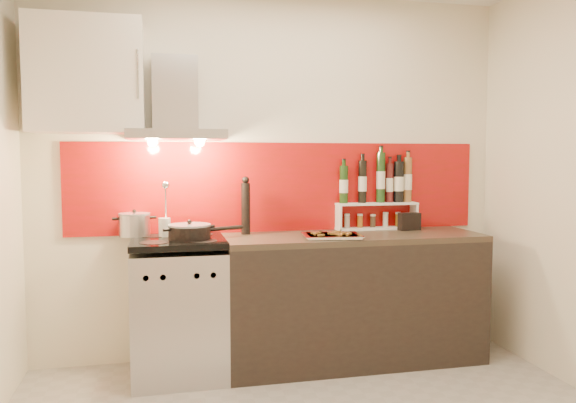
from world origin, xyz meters
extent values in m
cube|color=silver|center=(0.00, 1.40, 1.30)|extent=(3.40, 0.02, 2.60)
cube|color=#9B1408|center=(0.05, 1.39, 1.22)|extent=(3.00, 0.02, 0.64)
cube|color=#B7B7BA|center=(-0.70, 1.10, 0.42)|extent=(0.60, 0.60, 0.84)
cube|color=black|center=(-0.70, 0.81, 0.33)|extent=(0.50, 0.02, 0.40)
cube|color=#B7B7BA|center=(-0.70, 0.81, 0.72)|extent=(0.56, 0.02, 0.12)
cube|color=#FF190C|center=(-0.70, 0.81, 0.72)|extent=(0.10, 0.01, 0.04)
cube|color=black|center=(-0.70, 1.10, 0.89)|extent=(0.60, 0.60, 0.04)
cube|color=black|center=(0.50, 1.10, 0.43)|extent=(1.80, 0.60, 0.86)
cube|color=#32271E|center=(0.50, 1.10, 0.88)|extent=(1.80, 0.60, 0.04)
cube|color=#B7B7BA|center=(-0.70, 1.15, 1.58)|extent=(0.62, 0.50, 0.06)
cube|color=#B7B7BA|center=(-0.70, 1.30, 1.86)|extent=(0.30, 0.18, 0.50)
sphere|color=#FFD18C|center=(-0.85, 1.15, 1.54)|extent=(0.07, 0.07, 0.07)
sphere|color=#FFD18C|center=(-0.55, 1.15, 1.54)|extent=(0.07, 0.07, 0.07)
cube|color=white|center=(-1.25, 1.22, 1.95)|extent=(0.70, 0.35, 0.72)
cylinder|color=#B7B7BA|center=(-0.98, 1.28, 0.98)|extent=(0.20, 0.20, 0.14)
cylinder|color=#99999E|center=(-0.98, 1.28, 1.06)|extent=(0.21, 0.21, 0.01)
sphere|color=black|center=(-0.98, 1.28, 1.08)|extent=(0.03, 0.03, 0.03)
cylinder|color=black|center=(-0.63, 1.05, 0.95)|extent=(0.27, 0.27, 0.08)
cylinder|color=#99999E|center=(-0.63, 1.05, 1.00)|extent=(0.27, 0.27, 0.01)
sphere|color=black|center=(-0.63, 1.05, 1.02)|extent=(0.03, 0.03, 0.03)
cylinder|color=black|center=(-0.38, 1.15, 0.96)|extent=(0.25, 0.13, 0.03)
cylinder|color=silver|center=(-0.78, 1.21, 0.97)|extent=(0.08, 0.08, 0.13)
cylinder|color=silver|center=(-0.77, 1.21, 1.14)|extent=(0.01, 0.06, 0.25)
sphere|color=silver|center=(-0.77, 1.16, 1.26)|extent=(0.05, 0.05, 0.05)
cylinder|color=black|center=(-0.23, 1.27, 1.08)|extent=(0.06, 0.06, 0.36)
sphere|color=black|center=(-0.23, 1.27, 1.28)|extent=(0.05, 0.05, 0.05)
cube|color=white|center=(0.76, 1.34, 0.91)|extent=(0.62, 0.17, 0.01)
cube|color=white|center=(0.46, 1.34, 1.00)|extent=(0.02, 0.17, 0.18)
cube|color=white|center=(1.06, 1.34, 1.00)|extent=(0.02, 0.17, 0.18)
cube|color=white|center=(0.76, 1.34, 1.09)|extent=(0.62, 0.17, 0.02)
cylinder|color=#1A3311|center=(0.51, 1.34, 1.24)|extent=(0.06, 0.06, 0.28)
cylinder|color=black|center=(0.65, 1.34, 1.26)|extent=(0.06, 0.06, 0.31)
cylinder|color=#193814|center=(0.80, 1.34, 1.29)|extent=(0.07, 0.07, 0.37)
cylinder|color=#491313|center=(0.87, 1.34, 1.24)|extent=(0.05, 0.05, 0.29)
cylinder|color=black|center=(0.94, 1.34, 1.25)|extent=(0.07, 0.07, 0.31)
cylinder|color=brown|center=(1.02, 1.34, 1.27)|extent=(0.06, 0.06, 0.34)
cylinder|color=#AF9F8E|center=(0.54, 1.34, 0.96)|extent=(0.04, 0.04, 0.09)
cylinder|color=#A7631B|center=(0.64, 1.34, 0.96)|extent=(0.04, 0.04, 0.09)
cylinder|color=#473323|center=(0.74, 1.34, 0.96)|extent=(0.04, 0.04, 0.08)
cylinder|color=silver|center=(0.84, 1.34, 0.96)|extent=(0.04, 0.04, 0.10)
cylinder|color=#996919|center=(0.94, 1.34, 0.96)|extent=(0.04, 0.04, 0.09)
cube|color=black|center=(0.98, 1.22, 0.96)|extent=(0.17, 0.09, 0.14)
cube|color=silver|center=(0.30, 0.97, 0.91)|extent=(0.39, 0.32, 0.01)
cube|color=silver|center=(0.30, 0.97, 0.92)|extent=(0.41, 0.34, 0.01)
cube|color=red|center=(0.30, 0.97, 0.92)|extent=(0.35, 0.27, 0.01)
cube|color=brown|center=(0.34, 1.00, 0.93)|extent=(0.02, 0.05, 0.01)
cube|color=brown|center=(0.31, 0.94, 0.93)|extent=(0.05, 0.03, 0.01)
cube|color=brown|center=(0.37, 1.04, 0.93)|extent=(0.05, 0.03, 0.01)
cube|color=brown|center=(0.33, 0.91, 0.93)|extent=(0.04, 0.05, 0.01)
cube|color=brown|center=(0.33, 0.96, 0.93)|extent=(0.05, 0.03, 0.01)
cube|color=brown|center=(0.42, 0.95, 0.93)|extent=(0.02, 0.05, 0.01)
cube|color=brown|center=(0.18, 0.96, 0.93)|extent=(0.02, 0.05, 0.01)
cube|color=brown|center=(0.21, 0.90, 0.93)|extent=(0.05, 0.03, 0.01)
cube|color=brown|center=(0.30, 0.99, 0.93)|extent=(0.05, 0.04, 0.01)
cube|color=brown|center=(0.24, 1.04, 0.93)|extent=(0.03, 0.05, 0.01)
cube|color=brown|center=(0.24, 1.05, 0.93)|extent=(0.03, 0.05, 0.01)
cube|color=brown|center=(0.39, 0.97, 0.93)|extent=(0.05, 0.04, 0.01)
cube|color=brown|center=(0.37, 0.93, 0.93)|extent=(0.05, 0.03, 0.01)
cube|color=brown|center=(0.39, 0.90, 0.93)|extent=(0.04, 0.05, 0.01)
cube|color=brown|center=(0.20, 1.01, 0.93)|extent=(0.05, 0.03, 0.01)
cube|color=brown|center=(0.32, 0.95, 0.93)|extent=(0.04, 0.05, 0.01)
camera|label=1|loc=(-0.80, -2.58, 1.44)|focal=35.00mm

